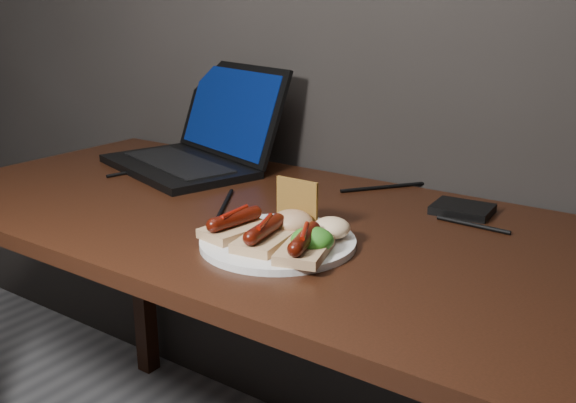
# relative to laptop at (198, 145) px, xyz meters

# --- Properties ---
(desk) EXTENTS (1.40, 0.70, 0.75)m
(desk) POSITION_rel_laptop_xyz_m (0.31, -0.21, -0.14)
(desk) COLOR black
(desk) RESTS_ON ground
(laptop) EXTENTS (0.47, 0.43, 0.25)m
(laptop) POSITION_rel_laptop_xyz_m (0.00, 0.00, 0.00)
(laptop) COLOR black
(laptop) RESTS_ON desk
(hard_drive) EXTENTS (0.12, 0.10, 0.02)m
(hard_drive) POSITION_rel_laptop_xyz_m (0.68, 0.02, -0.05)
(hard_drive) COLOR black
(hard_drive) RESTS_ON desk
(desk_cables) EXTENTS (0.89, 0.47, 0.01)m
(desk_cables) POSITION_rel_laptop_xyz_m (0.32, -0.06, -0.05)
(desk_cables) COLOR black
(desk_cables) RESTS_ON desk
(plate) EXTENTS (0.27, 0.27, 0.01)m
(plate) POSITION_rel_laptop_xyz_m (0.48, -0.33, -0.05)
(plate) COLOR white
(plate) RESTS_ON desk
(bread_sausage_left) EXTENTS (0.09, 0.12, 0.04)m
(bread_sausage_left) POSITION_rel_laptop_xyz_m (0.41, -0.35, -0.03)
(bread_sausage_left) COLOR #DAAF80
(bread_sausage_left) RESTS_ON plate
(bread_sausage_center) EXTENTS (0.09, 0.12, 0.04)m
(bread_sausage_center) POSITION_rel_laptop_xyz_m (0.48, -0.36, -0.03)
(bread_sausage_center) COLOR #DAAF80
(bread_sausage_center) RESTS_ON plate
(bread_sausage_right) EXTENTS (0.10, 0.13, 0.04)m
(bread_sausage_right) POSITION_rel_laptop_xyz_m (0.56, -0.36, -0.03)
(bread_sausage_right) COLOR #DAAF80
(bread_sausage_right) RESTS_ON plate
(crispbread) EXTENTS (0.09, 0.01, 0.08)m
(crispbread) POSITION_rel_laptop_xyz_m (0.47, -0.25, -0.00)
(crispbread) COLOR #AB792E
(crispbread) RESTS_ON plate
(salad_greens) EXTENTS (0.07, 0.07, 0.04)m
(salad_greens) POSITION_rel_laptop_xyz_m (0.56, -0.34, -0.02)
(salad_greens) COLOR #1E5C12
(salad_greens) RESTS_ON plate
(salsa_mound) EXTENTS (0.07, 0.07, 0.04)m
(salsa_mound) POSITION_rel_laptop_xyz_m (0.48, -0.29, -0.02)
(salsa_mound) COLOR maroon
(salsa_mound) RESTS_ON plate
(coleslaw_mound) EXTENTS (0.06, 0.06, 0.04)m
(coleslaw_mound) POSITION_rel_laptop_xyz_m (0.55, -0.27, -0.03)
(coleslaw_mound) COLOR #EFEBCE
(coleslaw_mound) RESTS_ON plate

